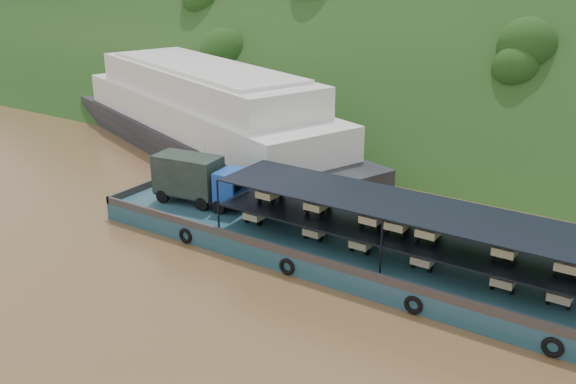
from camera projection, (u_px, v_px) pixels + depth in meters
The scene contains 4 objects.
ground at pixel (288, 260), 39.88m from camera, with size 160.00×160.00×0.00m, color brown.
hillside at pixel (475, 134), 67.99m from camera, with size 140.00×28.00×28.00m, color #163413.
cargo_barge at pixel (332, 240), 39.91m from camera, with size 35.00×7.18×4.62m.
passenger_ferry at pixel (205, 114), 61.07m from camera, with size 41.88×23.93×8.28m.
Camera 1 is at (19.84, -29.91, 17.88)m, focal length 40.00 mm.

